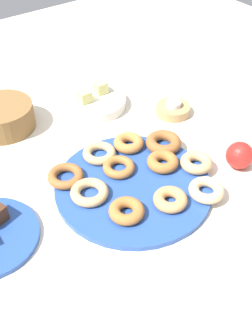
# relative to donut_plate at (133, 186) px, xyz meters

# --- Properties ---
(ground_plane) EXTENTS (2.40, 2.40, 0.00)m
(ground_plane) POSITION_rel_donut_plate_xyz_m (0.00, 0.00, -0.01)
(ground_plane) COLOR beige
(donut_plate) EXTENTS (0.39, 0.39, 0.01)m
(donut_plate) POSITION_rel_donut_plate_xyz_m (0.00, 0.00, 0.00)
(donut_plate) COLOR #284C9E
(donut_plate) RESTS_ON ground_plane
(donut_0) EXTENTS (0.10, 0.10, 0.03)m
(donut_0) POSITION_rel_donut_plate_xyz_m (-0.07, -0.07, 0.02)
(donut_0) COLOR #AD6B33
(donut_0) RESTS_ON donut_plate
(donut_1) EXTENTS (0.10, 0.10, 0.02)m
(donut_1) POSITION_rel_donut_plate_xyz_m (-0.01, 0.14, 0.02)
(donut_1) COLOR tan
(donut_1) RESTS_ON donut_plate
(donut_2) EXTENTS (0.10, 0.10, 0.03)m
(donut_2) POSITION_rel_donut_plate_xyz_m (0.03, -0.10, 0.02)
(donut_2) COLOR tan
(donut_2) RESTS_ON donut_plate
(donut_3) EXTENTS (0.11, 0.11, 0.02)m
(donut_3) POSITION_rel_donut_plate_xyz_m (-0.12, 0.11, 0.02)
(donut_3) COLOR #995B2D
(donut_3) RESTS_ON donut_plate
(donut_4) EXTENTS (0.11, 0.11, 0.02)m
(donut_4) POSITION_rel_donut_plate_xyz_m (-0.00, 0.06, 0.02)
(donut_4) COLOR #AD6B33
(donut_4) RESTS_ON donut_plate
(donut_5) EXTENTS (0.11, 0.11, 0.02)m
(donut_5) POSITION_rel_donut_plate_xyz_m (-0.11, 0.03, 0.02)
(donut_5) COLOR tan
(donut_5) RESTS_ON donut_plate
(donut_6) EXTENTS (0.10, 0.10, 0.02)m
(donut_6) POSITION_rel_donut_plate_xyz_m (0.12, -0.13, 0.02)
(donut_6) COLOR #EABC84
(donut_6) RESTS_ON donut_plate
(donut_7) EXTENTS (0.14, 0.14, 0.03)m
(donut_7) POSITION_rel_donut_plate_xyz_m (0.15, 0.07, 0.02)
(donut_7) COLOR #995B2D
(donut_7) RESTS_ON donut_plate
(donut_8) EXTENTS (0.11, 0.11, 0.03)m
(donut_8) POSITION_rel_donut_plate_xyz_m (0.17, -0.05, 0.02)
(donut_8) COLOR tan
(donut_8) RESTS_ON donut_plate
(donut_9) EXTENTS (0.11, 0.11, 0.03)m
(donut_9) POSITION_rel_donut_plate_xyz_m (0.08, 0.12, 0.02)
(donut_9) COLOR #BC7A3D
(donut_9) RESTS_ON donut_plate
(donut_10) EXTENTS (0.10, 0.10, 0.03)m
(donut_10) POSITION_rel_donut_plate_xyz_m (0.10, 0.01, 0.02)
(donut_10) COLOR #AD6B33
(donut_10) RESTS_ON donut_plate
(candle_holder) EXTENTS (0.10, 0.10, 0.03)m
(candle_holder) POSITION_rel_donut_plate_xyz_m (0.30, 0.19, 0.01)
(candle_holder) COLOR tan
(candle_holder) RESTS_ON ground_plane
(tealight) EXTENTS (0.05, 0.05, 0.01)m
(tealight) POSITION_rel_donut_plate_xyz_m (0.30, 0.19, 0.03)
(tealight) COLOR silver
(tealight) RESTS_ON candle_holder
(basket) EXTENTS (0.25, 0.25, 0.07)m
(basket) POSITION_rel_donut_plate_xyz_m (-0.15, 0.43, 0.03)
(basket) COLOR brown
(basket) RESTS_ON ground_plane
(fruit_bowl) EXTENTS (0.20, 0.20, 0.03)m
(fruit_bowl) POSITION_rel_donut_plate_xyz_m (0.13, 0.36, 0.01)
(fruit_bowl) COLOR silver
(fruit_bowl) RESTS_ON ground_plane
(melon_chunk_left) EXTENTS (0.04, 0.04, 0.04)m
(melon_chunk_left) POSITION_rel_donut_plate_xyz_m (0.09, 0.36, 0.04)
(melon_chunk_left) COLOR #DBD67A
(melon_chunk_left) RESTS_ON fruit_bowl
(melon_chunk_right) EXTENTS (0.04, 0.04, 0.04)m
(melon_chunk_right) POSITION_rel_donut_plate_xyz_m (0.16, 0.38, 0.04)
(melon_chunk_right) COLOR #DBD67A
(melon_chunk_right) RESTS_ON fruit_bowl
(apple) EXTENTS (0.07, 0.07, 0.07)m
(apple) POSITION_rel_donut_plate_xyz_m (0.27, -0.10, 0.03)
(apple) COLOR red
(apple) RESTS_ON ground_plane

